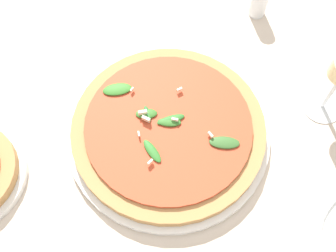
{
  "coord_description": "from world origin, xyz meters",
  "views": [
    {
      "loc": [
        0.27,
        0.13,
        0.58
      ],
      "look_at": [
        0.02,
        -0.0,
        0.03
      ],
      "focal_mm": 42.0,
      "sensor_mm": 36.0,
      "label": 1
    }
  ],
  "objects": [
    {
      "name": "pizza_arugula_main",
      "position": [
        0.02,
        -0.0,
        0.02
      ],
      "size": [
        0.33,
        0.33,
        0.05
      ],
      "color": "white",
      "rests_on": "ground_plane"
    },
    {
      "name": "ground_plane",
      "position": [
        0.0,
        0.0,
        0.0
      ],
      "size": [
        6.0,
        6.0,
        0.0
      ],
      "primitive_type": "plane",
      "color": "beige"
    },
    {
      "name": "shaker_pepper",
      "position": [
        -0.3,
        0.03,
        0.03
      ],
      "size": [
        0.03,
        0.03,
        0.07
      ],
      "color": "silver",
      "rests_on": "ground_plane"
    }
  ]
}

